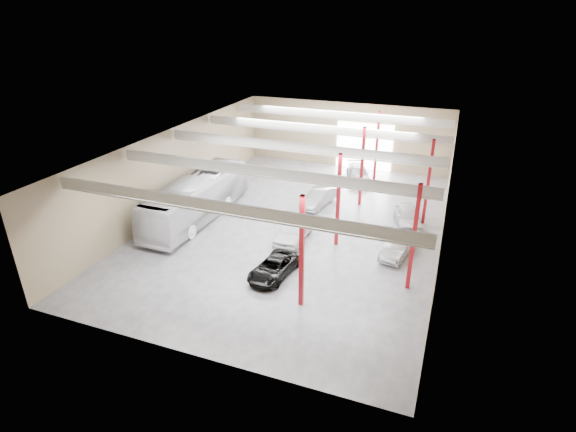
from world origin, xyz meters
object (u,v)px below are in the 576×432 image
Objects in this scene: car_right_near at (398,246)px; coach_bus at (197,198)px; car_row_a at (294,230)px; black_sedan at (274,268)px; car_right_far at (407,216)px; car_row_b at (318,197)px; car_row_c at (358,174)px.

coach_bus is at bearing -170.62° from car_right_near.
coach_bus is 8.82m from car_row_a.
car_right_near is at bearing 45.61° from black_sedan.
car_row_a is 1.08× the size of car_right_far.
car_right_far is at bearing 0.44° from car_row_b.
car_right_near is at bearing -86.07° from car_row_c.
car_right_near is at bearing -29.74° from car_row_b.
car_right_far reaches higher than black_sedan.
car_row_a reaches higher than car_row_c.
car_row_a is (-0.52, 5.20, 0.21)m from black_sedan.
car_row_a is 9.58m from car_right_far.
car_row_b reaches higher than black_sedan.
car_row_b is 0.89× the size of car_row_c.
car_row_b is at bearing 151.21° from car_right_near.
black_sedan is 12.20m from car_row_b.
car_row_b is at bearing 100.52° from black_sedan.
car_row_a is at bearing 102.93° from black_sedan.
coach_bus reaches higher than car_right_far.
coach_bus is at bearing 154.01° from black_sedan.
coach_bus is at bearing 174.26° from car_row_a.
car_right_near is (5.98, -13.98, -0.03)m from car_row_c.
black_sedan is 13.05m from car_right_far.
car_row_b is 7.99m from car_right_far.
car_row_b is 10.21m from car_right_near.
car_row_b reaches higher than car_right_near.
car_row_c is at bearing 108.50° from car_right_far.
coach_bus reaches higher than black_sedan.
car_row_c is at bearing 52.08° from coach_bus.
black_sedan is at bearing -33.63° from coach_bus.
car_right_near is 0.95× the size of car_right_far.
car_right_near is 5.20m from car_right_far.
car_row_a is at bearing -116.01° from car_row_c.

